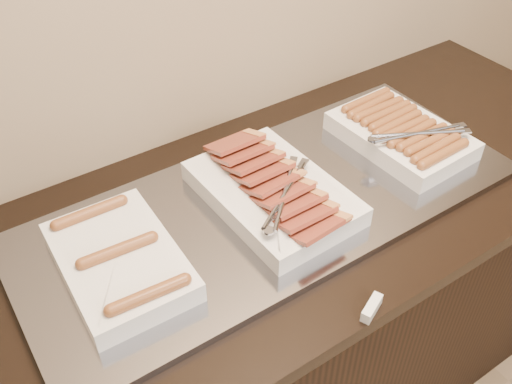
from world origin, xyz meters
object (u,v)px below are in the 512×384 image
(dish_left, at_px, (119,260))
(dish_right, at_px, (402,133))
(dish_center, at_px, (273,191))
(warming_tray, at_px, (272,204))
(counter, at_px, (269,321))

(dish_left, distance_m, dish_right, 0.80)
(dish_center, bearing_deg, warming_tray, 54.05)
(warming_tray, distance_m, dish_center, 0.04)
(warming_tray, xyz_separation_m, dish_left, (-0.38, 0.00, 0.04))
(dish_center, xyz_separation_m, dish_right, (0.41, -0.00, 0.00))
(dish_center, bearing_deg, dish_right, -1.96)
(counter, bearing_deg, dish_left, 180.00)
(counter, height_order, dish_right, dish_right)
(warming_tray, distance_m, dish_left, 0.39)
(counter, distance_m, dish_center, 0.50)
(counter, relative_size, dish_left, 6.05)
(counter, bearing_deg, warming_tray, 0.00)
(dish_center, bearing_deg, counter, 55.77)
(counter, xyz_separation_m, dish_center, (-0.00, -0.00, 0.50))
(counter, xyz_separation_m, dish_left, (-0.38, 0.00, 0.50))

